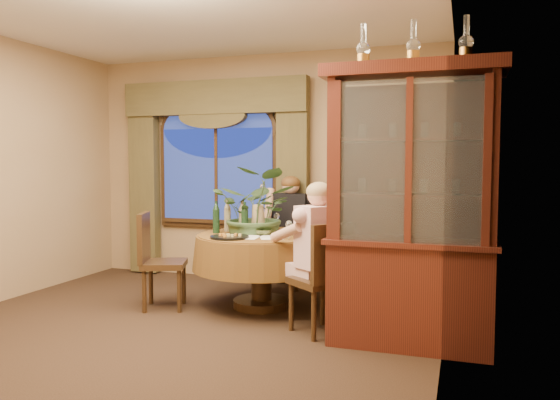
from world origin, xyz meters
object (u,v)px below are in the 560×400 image
(oil_lamp_right, at_px, (466,38))
(wine_bottle_1, at_px, (243,215))
(chair_back, at_px, (286,247))
(person_pink, at_px, (320,256))
(oil_lamp_center, at_px, (413,42))
(chair_right, at_px, (318,278))
(oil_lamp_left, at_px, (363,45))
(person_scarf, at_px, (350,235))
(dining_table, at_px, (261,271))
(wine_bottle_4, at_px, (242,216))
(china_cabinet, at_px, (411,207))
(chair_front_left, at_px, (164,261))
(person_back, at_px, (291,231))
(wine_bottle_2, at_px, (245,218))
(olive_bowl, at_px, (263,232))
(centerpiece_plant, at_px, (258,177))
(wine_bottle_3, at_px, (227,216))
(stoneware_vase, at_px, (258,219))
(chair_back_right, at_px, (349,259))
(wine_bottle_0, at_px, (216,217))

(oil_lamp_right, relative_size, wine_bottle_1, 1.03)
(chair_back, relative_size, person_pink, 0.73)
(chair_back, distance_m, person_pink, 1.67)
(oil_lamp_center, relative_size, chair_right, 0.35)
(oil_lamp_left, xyz_separation_m, person_scarf, (-0.32, 1.12, -1.68))
(dining_table, height_order, person_scarf, person_scarf)
(person_pink, distance_m, wine_bottle_4, 1.19)
(oil_lamp_left, height_order, person_pink, oil_lamp_left)
(china_cabinet, bearing_deg, chair_front_left, 171.39)
(chair_right, height_order, person_back, person_back)
(person_pink, relative_size, person_back, 0.99)
(oil_lamp_right, xyz_separation_m, chair_front_left, (-2.84, 0.37, -1.93))
(oil_lamp_center, bearing_deg, person_back, 132.03)
(oil_lamp_center, bearing_deg, oil_lamp_left, 180.00)
(wine_bottle_2, bearing_deg, oil_lamp_right, -16.82)
(person_back, xyz_separation_m, olive_bowl, (0.03, -1.03, 0.12))
(person_pink, height_order, wine_bottle_2, person_pink)
(person_back, xyz_separation_m, wine_bottle_2, (-0.15, -1.07, 0.25))
(china_cabinet, height_order, centerpiece_plant, china_cabinet)
(wine_bottle_2, xyz_separation_m, wine_bottle_3, (-0.28, 0.20, 0.00))
(stoneware_vase, bearing_deg, chair_back, 87.03)
(chair_back_right, bearing_deg, china_cabinet, -172.60)
(chair_back_right, bearing_deg, chair_back, 32.66)
(centerpiece_plant, bearing_deg, stoneware_vase, -64.86)
(stoneware_vase, bearing_deg, oil_lamp_center, -27.38)
(chair_right, height_order, olive_bowl, chair_right)
(person_back, relative_size, wine_bottle_1, 4.00)
(dining_table, distance_m, oil_lamp_right, 2.89)
(oil_lamp_center, xyz_separation_m, person_back, (-1.52, 1.69, -1.75))
(china_cabinet, xyz_separation_m, oil_lamp_right, (0.39, 0.00, 1.29))
(wine_bottle_0, xyz_separation_m, wine_bottle_3, (0.05, 0.17, 0.00))
(dining_table, distance_m, centerpiece_plant, 0.96)
(china_cabinet, xyz_separation_m, wine_bottle_3, (-1.95, 0.82, -0.20))
(oil_lamp_center, distance_m, wine_bottle_2, 2.33)
(oil_lamp_center, xyz_separation_m, person_scarf, (-0.71, 1.12, -1.68))
(olive_bowl, bearing_deg, chair_back_right, 30.17)
(dining_table, height_order, oil_lamp_left, oil_lamp_left)
(person_pink, relative_size, person_scarf, 0.90)
(oil_lamp_right, height_order, wine_bottle_1, oil_lamp_right)
(person_pink, bearing_deg, stoneware_vase, 87.45)
(china_cabinet, xyz_separation_m, olive_bowl, (-1.49, 0.66, -0.34))
(wine_bottle_3, bearing_deg, wine_bottle_0, -107.28)
(stoneware_vase, relative_size, wine_bottle_4, 0.87)
(dining_table, relative_size, china_cabinet, 0.62)
(oil_lamp_center, relative_size, centerpiece_plant, 0.35)
(china_cabinet, distance_m, centerpiece_plant, 1.84)
(chair_back, height_order, chair_front_left, same)
(wine_bottle_4, bearing_deg, oil_lamp_center, -24.24)
(wine_bottle_2, bearing_deg, china_cabinet, -20.43)
(wine_bottle_2, relative_size, wine_bottle_3, 1.00)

